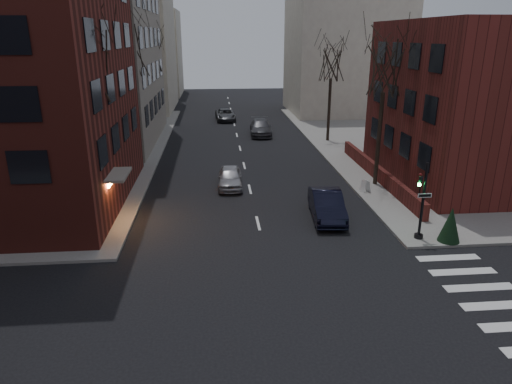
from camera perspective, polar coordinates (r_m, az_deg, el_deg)
ground at (r=15.44m, az=4.74°, el=-21.47°), size 160.00×160.00×0.00m
building_right_brick at (r=36.11m, az=26.59°, el=9.89°), size 12.00×14.00×11.00m
low_wall_right at (r=33.96m, az=14.94°, el=2.37°), size 0.35×16.00×1.00m
building_distant_la at (r=67.76m, az=-16.79°, el=17.42°), size 14.00×16.00×18.00m
building_distant_ra at (r=63.94m, az=10.98°, el=16.90°), size 14.00×14.00×16.00m
building_distant_lb at (r=84.29m, az=-13.02°, el=16.53°), size 10.00×12.00×14.00m
traffic_signal at (r=24.31m, az=19.94°, el=-1.64°), size 0.76×0.44×4.00m
tree_left_a at (r=26.42m, az=-20.20°, el=14.57°), size 4.18×4.18×10.26m
tree_left_b at (r=38.13m, az=-15.74°, el=16.71°), size 4.40×4.40×10.80m
tree_left_c at (r=52.00m, az=-12.92°, el=16.39°), size 3.96×3.96×9.72m
tree_right_a at (r=31.60m, az=15.84°, el=14.74°), size 3.96×3.96×9.72m
tree_right_b at (r=44.98m, az=9.42°, el=15.70°), size 3.74×3.74×9.18m
streetlamp_near at (r=34.56m, az=-15.19°, el=8.75°), size 0.36×0.36×6.28m
streetlamp_far at (r=54.18m, az=-11.71°, el=12.53°), size 0.36×0.36×6.28m
parked_sedan at (r=26.44m, az=8.83°, el=-1.61°), size 2.09×4.96×1.59m
car_lane_silver at (r=31.60m, az=-3.26°, el=1.85°), size 1.79×4.15×1.40m
car_lane_gray at (r=48.47m, az=0.59°, el=8.07°), size 2.52×5.58×1.59m
car_lane_far at (r=57.11m, az=-3.84°, el=9.60°), size 2.55×5.08×1.38m
sandwich_board at (r=31.07m, az=13.51°, el=0.75°), size 0.51×0.59×0.79m
evergreen_shrub at (r=24.82m, az=23.15°, el=-3.76°), size 1.22×1.22×1.80m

